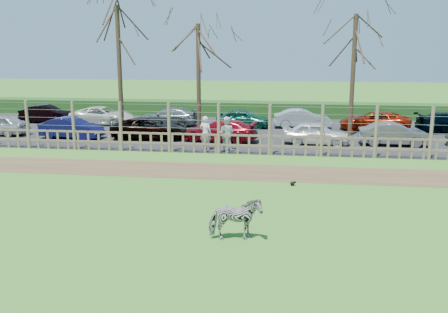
# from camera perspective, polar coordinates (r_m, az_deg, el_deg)

# --- Properties ---
(ground) EXTENTS (120.00, 120.00, 0.00)m
(ground) POSITION_cam_1_polar(r_m,az_deg,el_deg) (17.14, -4.45, -5.30)
(ground) COLOR #649F43
(ground) RESTS_ON ground
(dirt_strip) EXTENTS (34.00, 2.80, 0.01)m
(dirt_strip) POSITION_cam_1_polar(r_m,az_deg,el_deg) (21.39, -1.94, -1.63)
(dirt_strip) COLOR brown
(dirt_strip) RESTS_ON ground
(asphalt) EXTENTS (44.00, 13.00, 0.04)m
(asphalt) POSITION_cam_1_polar(r_m,az_deg,el_deg) (31.09, 1.11, 2.89)
(asphalt) COLOR #232326
(asphalt) RESTS_ON ground
(hedge) EXTENTS (46.00, 2.00, 1.10)m
(hedge) POSITION_cam_1_polar(r_m,az_deg,el_deg) (37.90, 2.33, 5.44)
(hedge) COLOR #1E4716
(hedge) RESTS_ON ground
(fence) EXTENTS (30.16, 0.16, 2.50)m
(fence) POSITION_cam_1_polar(r_m,az_deg,el_deg) (24.60, -0.61, 2.16)
(fence) COLOR brown
(fence) RESTS_ON ground
(tree_left) EXTENTS (4.80, 4.80, 7.88)m
(tree_left) POSITION_cam_1_polar(r_m,az_deg,el_deg) (30.15, -12.00, 13.00)
(tree_left) COLOR #3D2B1E
(tree_left) RESTS_ON ground
(tree_mid) EXTENTS (4.80, 4.80, 6.83)m
(tree_mid) POSITION_cam_1_polar(r_m,az_deg,el_deg) (29.95, -2.96, 11.83)
(tree_mid) COLOR #3D2B1E
(tree_mid) RESTS_ON ground
(tree_right) EXTENTS (4.80, 4.80, 7.35)m
(tree_right) POSITION_cam_1_polar(r_m,az_deg,el_deg) (30.15, 14.69, 12.16)
(tree_right) COLOR #3D2B1E
(tree_right) RESTS_ON ground
(zebra) EXTENTS (1.55, 0.96, 1.21)m
(zebra) POSITION_cam_1_polar(r_m,az_deg,el_deg) (13.76, 1.28, -7.16)
(zebra) COLOR gray
(zebra) RESTS_ON ground
(visitor_a) EXTENTS (0.71, 0.56, 1.72)m
(visitor_a) POSITION_cam_1_polar(r_m,az_deg,el_deg) (25.39, -2.14, 2.71)
(visitor_a) COLOR silver
(visitor_a) RESTS_ON asphalt
(visitor_b) EXTENTS (0.89, 0.73, 1.72)m
(visitor_b) POSITION_cam_1_polar(r_m,az_deg,el_deg) (25.19, 0.25, 2.63)
(visitor_b) COLOR silver
(visitor_b) RESTS_ON asphalt
(crow) EXTENTS (0.23, 0.17, 0.19)m
(crow) POSITION_cam_1_polar(r_m,az_deg,el_deg) (19.29, 7.85, -3.06)
(crow) COLOR black
(crow) RESTS_ON ground
(car_1) EXTENTS (3.74, 1.58, 1.20)m
(car_1) POSITION_cam_1_polar(r_m,az_deg,el_deg) (29.87, -17.04, 3.14)
(car_1) COLOR #11124E
(car_1) RESTS_ON asphalt
(car_2) EXTENTS (4.40, 2.17, 1.20)m
(car_2) POSITION_cam_1_polar(r_m,az_deg,el_deg) (28.75, -8.48, 3.21)
(car_2) COLOR black
(car_2) RESTS_ON asphalt
(car_3) EXTENTS (4.33, 2.24, 1.20)m
(car_3) POSITION_cam_1_polar(r_m,az_deg,el_deg) (27.66, -0.43, 2.98)
(car_3) COLOR maroon
(car_3) RESTS_ON asphalt
(car_4) EXTENTS (3.66, 1.80, 1.20)m
(car_4) POSITION_cam_1_polar(r_m,az_deg,el_deg) (27.25, 10.50, 2.62)
(car_4) COLOR white
(car_4) RESTS_ON asphalt
(car_5) EXTENTS (3.66, 1.32, 1.20)m
(car_5) POSITION_cam_1_polar(r_m,az_deg,el_deg) (28.04, 18.87, 2.43)
(car_5) COLOR slate
(car_5) RESTS_ON asphalt
(car_7) EXTENTS (3.74, 1.58, 1.20)m
(car_7) POSITION_cam_1_polar(r_m,az_deg,el_deg) (36.55, -19.62, 4.60)
(car_7) COLOR black
(car_7) RESTS_ON asphalt
(car_8) EXTENTS (4.45, 2.31, 1.20)m
(car_8) POSITION_cam_1_polar(r_m,az_deg,el_deg) (34.60, -13.69, 4.56)
(car_8) COLOR silver
(car_8) RESTS_ON asphalt
(car_9) EXTENTS (4.18, 1.79, 1.20)m
(car_9) POSITION_cam_1_polar(r_m,az_deg,el_deg) (33.35, -6.41, 4.55)
(car_9) COLOR slate
(car_9) RESTS_ON asphalt
(car_10) EXTENTS (3.67, 1.84, 1.20)m
(car_10) POSITION_cam_1_polar(r_m,az_deg,el_deg) (32.43, 2.20, 4.39)
(car_10) COLOR #0F4E38
(car_10) RESTS_ON asphalt
(car_11) EXTENTS (3.72, 1.50, 1.20)m
(car_11) POSITION_cam_1_polar(r_m,az_deg,el_deg) (32.64, 8.93, 4.30)
(car_11) COLOR #ACB4B9
(car_11) RESTS_ON asphalt
(car_12) EXTENTS (4.54, 2.54, 1.20)m
(car_12) POSITION_cam_1_polar(r_m,az_deg,el_deg) (32.61, 16.84, 3.91)
(car_12) COLOR #981803
(car_12) RESTS_ON asphalt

